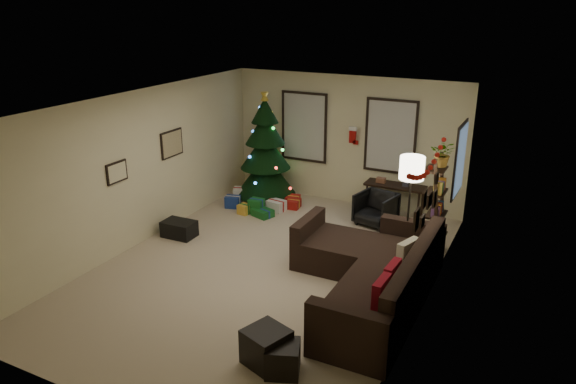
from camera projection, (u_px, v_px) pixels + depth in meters
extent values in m
plane|color=#BAA78C|center=(266.00, 269.00, 8.72)|extent=(7.00, 7.00, 0.00)
plane|color=white|center=(263.00, 103.00, 7.81)|extent=(7.00, 7.00, 0.00)
plane|color=beige|center=(346.00, 140.00, 11.21)|extent=(5.00, 0.00, 5.00)
plane|color=beige|center=(93.00, 296.00, 5.32)|extent=(5.00, 0.00, 5.00)
plane|color=beige|center=(139.00, 169.00, 9.32)|extent=(0.00, 7.00, 7.00)
plane|color=beige|center=(428.00, 218.00, 7.21)|extent=(0.00, 7.00, 7.00)
cube|color=#728CB2|center=(304.00, 127.00, 11.52)|extent=(0.94, 0.02, 1.35)
cube|color=beige|center=(304.00, 127.00, 11.52)|extent=(0.94, 0.03, 1.35)
cube|color=#728CB2|center=(391.00, 136.00, 10.71)|extent=(0.94, 0.02, 1.35)
cube|color=beige|center=(391.00, 136.00, 10.71)|extent=(0.94, 0.03, 1.35)
cube|color=#728CB2|center=(461.00, 160.00, 9.31)|extent=(0.05, 0.27, 1.17)
cube|color=beige|center=(461.00, 160.00, 9.31)|extent=(0.05, 0.45, 1.17)
cylinder|color=black|center=(266.00, 193.00, 11.75)|extent=(0.10, 0.10, 0.29)
cone|color=black|center=(266.00, 174.00, 11.60)|extent=(1.30, 1.30, 0.91)
cone|color=black|center=(265.00, 150.00, 11.43)|extent=(1.07, 1.07, 0.76)
cone|color=black|center=(265.00, 128.00, 11.27)|extent=(0.84, 0.84, 0.67)
cone|color=black|center=(265.00, 110.00, 11.14)|extent=(0.57, 0.57, 0.53)
cylinder|color=maroon|center=(266.00, 198.00, 11.79)|extent=(1.05, 1.05, 0.04)
cube|color=silver|center=(276.00, 206.00, 11.10)|extent=(0.35, 0.28, 0.22)
cube|color=#14591E|center=(256.00, 206.00, 10.96)|extent=(0.28, 0.25, 0.30)
cube|color=maroon|center=(294.00, 204.00, 11.26)|extent=(0.25, 0.30, 0.18)
cube|color=navy|center=(233.00, 202.00, 11.27)|extent=(0.30, 0.22, 0.25)
cube|color=gold|center=(244.00, 209.00, 10.94)|extent=(0.22, 0.22, 0.20)
cube|color=silver|center=(240.00, 194.00, 11.68)|extent=(0.26, 0.26, 0.28)
cube|color=#14591E|center=(263.00, 213.00, 10.82)|extent=(0.40, 0.30, 0.15)
cube|color=maroon|center=(293.00, 200.00, 11.42)|extent=(0.26, 0.31, 0.20)
cube|color=navy|center=(251.00, 192.00, 11.92)|extent=(0.36, 0.28, 0.22)
cube|color=black|center=(384.00, 290.00, 7.60)|extent=(1.03, 2.76, 0.48)
cube|color=black|center=(416.00, 267.00, 7.26)|extent=(0.20, 2.76, 0.46)
cube|color=black|center=(347.00, 337.00, 6.31)|extent=(1.03, 0.20, 0.76)
cube|color=black|center=(412.00, 242.00, 8.80)|extent=(1.03, 0.20, 0.76)
cube|color=black|center=(340.00, 252.00, 8.75)|extent=(0.98, 1.03, 0.48)
cube|color=black|center=(308.00, 238.00, 8.95)|extent=(0.18, 1.03, 0.76)
cube|color=maroon|center=(381.00, 294.00, 6.73)|extent=(0.13, 0.42, 0.42)
cube|color=maroon|center=(392.00, 278.00, 7.13)|extent=(0.13, 0.42, 0.42)
cube|color=beige|center=(408.00, 254.00, 7.81)|extent=(0.25, 0.44, 0.42)
cube|color=black|center=(266.00, 347.00, 6.39)|extent=(0.60, 0.60, 0.45)
cube|color=black|center=(283.00, 359.00, 6.24)|extent=(0.51, 0.51, 0.37)
cube|color=black|center=(395.00, 186.00, 10.72)|extent=(1.19, 0.43, 0.04)
cylinder|color=black|center=(366.00, 199.00, 10.91)|extent=(0.04, 0.04, 0.60)
cylinder|color=black|center=(372.00, 194.00, 11.19)|extent=(0.04, 0.04, 0.60)
cylinder|color=black|center=(418.00, 208.00, 10.46)|extent=(0.04, 0.04, 0.60)
cylinder|color=black|center=(422.00, 202.00, 10.75)|extent=(0.04, 0.04, 0.60)
imported|color=black|center=(376.00, 209.00, 10.35)|extent=(0.74, 0.71, 0.64)
cube|color=black|center=(436.00, 211.00, 8.75)|extent=(0.05, 0.05, 1.75)
cube|color=black|center=(442.00, 202.00, 9.14)|extent=(0.05, 0.05, 1.75)
cube|color=black|center=(434.00, 235.00, 9.14)|extent=(0.30, 0.49, 0.03)
cube|color=black|center=(436.00, 214.00, 9.01)|extent=(0.30, 0.49, 0.03)
cube|color=black|center=(439.00, 192.00, 8.88)|extent=(0.30, 0.49, 0.03)
cube|color=black|center=(441.00, 170.00, 8.75)|extent=(0.30, 0.49, 0.03)
imported|color=#4C4C4C|center=(443.00, 150.00, 8.62)|extent=(0.54, 0.48, 0.56)
cylinder|color=black|center=(404.00, 262.00, 8.91)|extent=(0.32, 0.32, 0.03)
cylinder|color=black|center=(408.00, 218.00, 8.65)|extent=(0.03, 0.03, 1.54)
cylinder|color=white|center=(412.00, 168.00, 8.36)|extent=(0.39, 0.39, 0.36)
cube|color=black|center=(172.00, 144.00, 10.00)|extent=(0.04, 0.60, 0.50)
cube|color=tan|center=(172.00, 144.00, 10.00)|extent=(0.01, 0.54, 0.45)
cube|color=black|center=(117.00, 172.00, 8.83)|extent=(0.04, 0.45, 0.35)
cube|color=beige|center=(117.00, 172.00, 8.83)|extent=(0.01, 0.41, 0.31)
cube|color=black|center=(416.00, 220.00, 6.64)|extent=(0.03, 0.22, 0.28)
cube|color=black|center=(424.00, 200.00, 6.89)|extent=(0.03, 0.18, 0.22)
cube|color=black|center=(422.00, 221.00, 6.99)|extent=(0.03, 0.20, 0.16)
cube|color=black|center=(430.00, 200.00, 7.22)|extent=(0.03, 0.26, 0.20)
cube|color=black|center=(435.00, 199.00, 7.55)|extent=(0.03, 0.18, 0.24)
cube|color=black|center=(437.00, 178.00, 7.45)|extent=(0.03, 0.16, 0.16)
cube|color=#990F0C|center=(341.00, 133.00, 11.30)|extent=(0.14, 0.04, 0.30)
cube|color=white|center=(341.00, 126.00, 11.24)|extent=(0.16, 0.05, 0.08)
cube|color=#990F0C|center=(344.00, 140.00, 11.31)|extent=(0.10, 0.04, 0.08)
cube|color=#990F0C|center=(353.00, 136.00, 10.99)|extent=(0.14, 0.04, 0.30)
cube|color=white|center=(353.00, 129.00, 10.94)|extent=(0.16, 0.05, 0.08)
cube|color=#990F0C|center=(356.00, 142.00, 11.00)|extent=(0.10, 0.04, 0.08)
cube|color=black|center=(179.00, 229.00, 9.88)|extent=(0.60, 0.41, 0.30)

